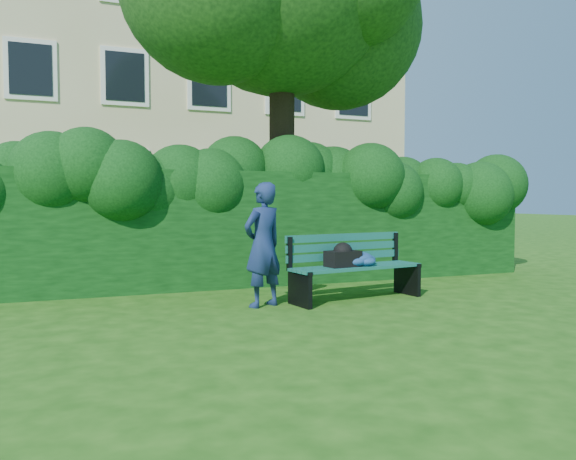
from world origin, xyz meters
name	(u,v)px	position (x,y,z in m)	size (l,w,h in m)	color
ground	(305,307)	(0.00, 0.00, 0.00)	(80.00, 80.00, 0.00)	#1B4E10
apartment_building	(149,68)	(0.00, 13.99, 6.00)	(16.00, 8.08, 12.00)	#C3B882
hedge	(252,228)	(0.00, 2.20, 0.90)	(10.00, 1.00, 1.80)	black
park_bench	(353,263)	(0.81, 0.24, 0.50)	(1.97, 0.84, 0.89)	#10514C
man_reading	(263,245)	(-0.48, 0.24, 0.79)	(0.58, 0.38, 1.58)	navy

